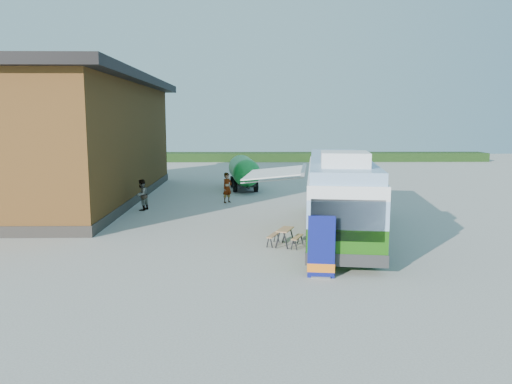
{
  "coord_description": "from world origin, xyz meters",
  "views": [
    {
      "loc": [
        0.03,
        -20.45,
        4.92
      ],
      "look_at": [
        0.45,
        3.49,
        1.4
      ],
      "focal_mm": 35.0,
      "sensor_mm": 36.0,
      "label": 1
    }
  ],
  "objects_px": {
    "banner": "(321,253)",
    "slurry_tanker": "(244,171)",
    "person_b": "(142,195)",
    "person_a": "(227,188)",
    "picnic_table": "(285,233)",
    "bus": "(339,192)"
  },
  "relations": [
    {
      "from": "banner",
      "to": "person_b",
      "type": "xyz_separation_m",
      "value": [
        -8.02,
        11.82,
        0.03
      ]
    },
    {
      "from": "bus",
      "to": "banner",
      "type": "relative_size",
      "value": 6.33
    },
    {
      "from": "banner",
      "to": "person_b",
      "type": "distance_m",
      "value": 14.28
    },
    {
      "from": "person_a",
      "to": "person_b",
      "type": "distance_m",
      "value": 5.14
    },
    {
      "from": "banner",
      "to": "person_a",
      "type": "height_order",
      "value": "banner"
    },
    {
      "from": "bus",
      "to": "banner",
      "type": "distance_m",
      "value": 6.46
    },
    {
      "from": "picnic_table",
      "to": "slurry_tanker",
      "type": "xyz_separation_m",
      "value": [
        -1.72,
        15.84,
        0.81
      ]
    },
    {
      "from": "bus",
      "to": "person_b",
      "type": "height_order",
      "value": "bus"
    },
    {
      "from": "picnic_table",
      "to": "person_b",
      "type": "bearing_deg",
      "value": 153.47
    },
    {
      "from": "picnic_table",
      "to": "bus",
      "type": "bearing_deg",
      "value": 62.73
    },
    {
      "from": "person_b",
      "to": "bus",
      "type": "bearing_deg",
      "value": 80.86
    },
    {
      "from": "bus",
      "to": "picnic_table",
      "type": "height_order",
      "value": "bus"
    },
    {
      "from": "banner",
      "to": "picnic_table",
      "type": "relative_size",
      "value": 1.32
    },
    {
      "from": "person_a",
      "to": "slurry_tanker",
      "type": "xyz_separation_m",
      "value": [
        0.93,
        5.59,
        0.42
      ]
    },
    {
      "from": "picnic_table",
      "to": "slurry_tanker",
      "type": "height_order",
      "value": "slurry_tanker"
    },
    {
      "from": "picnic_table",
      "to": "person_b",
      "type": "relative_size",
      "value": 0.89
    },
    {
      "from": "picnic_table",
      "to": "slurry_tanker",
      "type": "bearing_deg",
      "value": 117.16
    },
    {
      "from": "banner",
      "to": "slurry_tanker",
      "type": "height_order",
      "value": "slurry_tanker"
    },
    {
      "from": "banner",
      "to": "picnic_table",
      "type": "height_order",
      "value": "banner"
    },
    {
      "from": "slurry_tanker",
      "to": "banner",
      "type": "bearing_deg",
      "value": -88.68
    },
    {
      "from": "picnic_table",
      "to": "slurry_tanker",
      "type": "distance_m",
      "value": 15.95
    },
    {
      "from": "picnic_table",
      "to": "person_a",
      "type": "bearing_deg",
      "value": 125.48
    }
  ]
}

